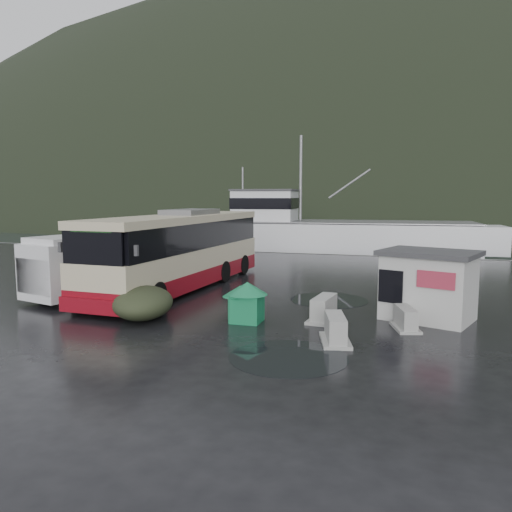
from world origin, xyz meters
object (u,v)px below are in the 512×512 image
(waste_bin_left, at_px, (240,321))
(dome_tent, at_px, (144,318))
(jersey_barrier_c, at_px, (335,342))
(fishing_trawler, at_px, (336,244))
(jersey_barrier_a, at_px, (324,321))
(jersey_barrier_b, at_px, (405,329))
(white_van, at_px, (99,294))
(ticket_kiosk, at_px, (427,319))
(waste_bin_right, at_px, (247,322))
(coach_bus, at_px, (181,288))

(waste_bin_left, relative_size, dome_tent, 0.43)
(jersey_barrier_c, height_order, fishing_trawler, fishing_trawler)
(jersey_barrier_a, bearing_deg, jersey_barrier_b, -6.49)
(jersey_barrier_a, height_order, jersey_barrier_b, jersey_barrier_a)
(waste_bin_left, relative_size, jersey_barrier_b, 0.87)
(white_van, relative_size, ticket_kiosk, 2.07)
(waste_bin_right, distance_m, ticket_kiosk, 6.59)
(jersey_barrier_b, bearing_deg, coach_bus, 156.18)
(ticket_kiosk, distance_m, jersey_barrier_b, 1.79)
(white_van, distance_m, fishing_trawler, 27.84)
(waste_bin_right, height_order, jersey_barrier_a, waste_bin_right)
(waste_bin_left, height_order, jersey_barrier_a, waste_bin_left)
(coach_bus, xyz_separation_m, dome_tent, (1.37, -6.02, 0.00))
(dome_tent, xyz_separation_m, jersey_barrier_a, (6.41, 1.65, 0.00))
(ticket_kiosk, distance_m, jersey_barrier_c, 4.78)
(waste_bin_right, bearing_deg, coach_bus, 134.14)
(jersey_barrier_a, bearing_deg, waste_bin_left, -162.90)
(dome_tent, bearing_deg, waste_bin_left, 12.16)
(dome_tent, bearing_deg, fishing_trawler, 84.89)
(dome_tent, relative_size, jersey_barrier_b, 2.02)
(dome_tent, height_order, fishing_trawler, fishing_trawler)
(waste_bin_left, relative_size, jersey_barrier_a, 0.73)
(jersey_barrier_b, bearing_deg, waste_bin_left, -174.36)
(jersey_barrier_a, xyz_separation_m, jersey_barrier_c, (0.79, -2.58, 0.00))
(white_van, xyz_separation_m, ticket_kiosk, (14.30, -0.48, 0.00))
(waste_bin_left, bearing_deg, fishing_trawler, 91.56)
(waste_bin_left, bearing_deg, jersey_barrier_b, 5.64)
(jersey_barrier_a, relative_size, fishing_trawler, 0.06)
(waste_bin_right, xyz_separation_m, dome_tent, (-3.83, -0.66, 0.00))
(waste_bin_left, xyz_separation_m, dome_tent, (-3.52, -0.76, 0.00))
(waste_bin_right, height_order, dome_tent, waste_bin_right)
(coach_bus, distance_m, waste_bin_left, 7.18)
(ticket_kiosk, bearing_deg, jersey_barrier_b, -95.10)
(dome_tent, bearing_deg, white_van, 141.37)
(ticket_kiosk, height_order, jersey_barrier_a, ticket_kiosk)
(ticket_kiosk, relative_size, jersey_barrier_a, 1.82)
(white_van, height_order, fishing_trawler, fishing_trawler)
(dome_tent, relative_size, jersey_barrier_a, 1.69)
(jersey_barrier_c, distance_m, fishing_trawler, 31.63)
(coach_bus, height_order, ticket_kiosk, coach_bus)
(white_van, relative_size, jersey_barrier_a, 3.77)
(coach_bus, bearing_deg, waste_bin_left, -44.60)
(jersey_barrier_a, bearing_deg, ticket_kiosk, 19.92)
(white_van, height_order, jersey_barrier_c, white_van)
(jersey_barrier_b, bearing_deg, fishing_trawler, 102.68)
(dome_tent, height_order, jersey_barrier_a, dome_tent)
(coach_bus, bearing_deg, ticket_kiosk, -12.64)
(white_van, distance_m, dome_tent, 5.50)
(white_van, height_order, ticket_kiosk, white_van)
(coach_bus, distance_m, fishing_trawler, 24.70)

